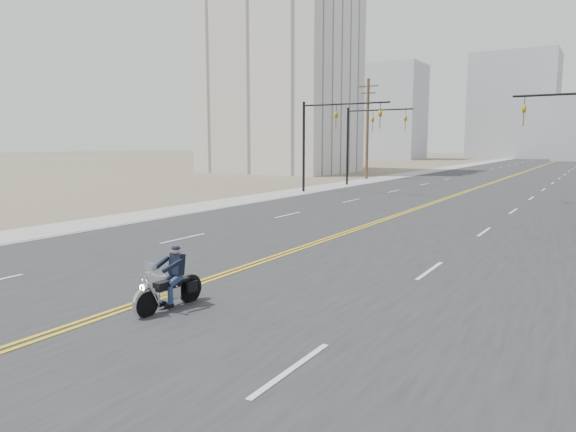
{
  "coord_description": "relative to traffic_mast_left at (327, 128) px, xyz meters",
  "views": [
    {
      "loc": [
        9.3,
        -3.05,
        3.84
      ],
      "look_at": [
        1.03,
        10.27,
        1.6
      ],
      "focal_mm": 32.0,
      "sensor_mm": 36.0,
      "label": 1
    }
  ],
  "objects": [
    {
      "name": "traffic_mast_far",
      "position": [
        -0.33,
        8.0,
        -0.06
      ],
      "size": [
        6.1,
        0.26,
        7.0
      ],
      "color": "black",
      "rests_on": "ground"
    },
    {
      "name": "traffic_mast_left",
      "position": [
        0.0,
        0.0,
        0.0
      ],
      "size": [
        7.1,
        0.26,
        7.0
      ],
      "color": "black",
      "rests_on": "ground"
    },
    {
      "name": "haze_bldg_a",
      "position": [
        -26.02,
        83.0,
        6.06
      ],
      "size": [
        14.0,
        12.0,
        22.0
      ],
      "primitive_type": "cube",
      "color": "#B7BCC6",
      "rests_on": "ground"
    },
    {
      "name": "haze_bldg_f",
      "position": [
        -41.02,
        98.0,
        3.06
      ],
      "size": [
        12.0,
        12.0,
        16.0
      ],
      "primitive_type": "cube",
      "color": "#ADB2B7",
      "rests_on": "ground"
    },
    {
      "name": "apartment_block",
      "position": [
        -19.02,
        23.0,
        10.06
      ],
      "size": [
        18.0,
        14.0,
        30.0
      ],
      "primitive_type": "cube",
      "color": "silver",
      "rests_on": "ground"
    },
    {
      "name": "motorcyclist",
      "position": [
        9.87,
        -26.73,
        -4.2
      ],
      "size": [
        0.9,
        1.92,
        1.47
      ],
      "primitive_type": null,
      "rotation": [
        0.0,
        0.0,
        3.09
      ],
      "color": "black",
      "rests_on": "ground"
    },
    {
      "name": "utility_pole_left",
      "position": [
        -3.52,
        16.0,
        0.54
      ],
      "size": [
        2.2,
        0.3,
        10.5
      ],
      "color": "brown",
      "rests_on": "ground"
    },
    {
      "name": "haze_bldg_d",
      "position": [
        -3.02,
        108.0,
        8.06
      ],
      "size": [
        20.0,
        15.0,
        26.0
      ],
      "primitive_type": "cube",
      "color": "#ADB2B7",
      "rests_on": "ground"
    },
    {
      "name": "sidewalk_left",
      "position": [
        -2.52,
        38.0,
        -4.93
      ],
      "size": [
        3.0,
        200.0,
        0.01
      ],
      "primitive_type": "cube",
      "color": "#A5A5A0",
      "rests_on": "ground"
    },
    {
      "name": "road",
      "position": [
        8.98,
        38.0,
        -4.93
      ],
      "size": [
        20.0,
        200.0,
        0.01
      ],
      "primitive_type": "cube",
      "color": "#303033",
      "rests_on": "ground"
    }
  ]
}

